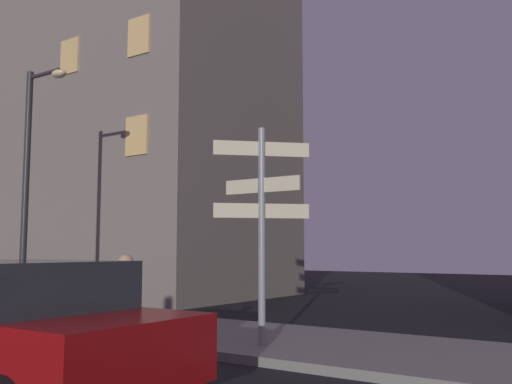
% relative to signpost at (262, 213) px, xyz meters
% --- Properties ---
extents(sidewalk_kerb, '(40.00, 3.37, 0.14)m').
position_rel_signpost_xyz_m(sidewalk_kerb, '(1.08, 0.83, -2.20)').
color(sidewalk_kerb, gray).
rests_on(sidewalk_kerb, ground_plane).
extents(signpost, '(1.46, 1.17, 3.56)m').
position_rel_signpost_xyz_m(signpost, '(0.00, 0.00, 0.00)').
color(signpost, gray).
rests_on(signpost, sidewalk_kerb).
extents(street_lamp, '(1.45, 0.28, 5.98)m').
position_rel_signpost_xyz_m(street_lamp, '(-7.15, 0.52, 1.39)').
color(street_lamp, '#2D2D30').
rests_on(street_lamp, sidewalk_kerb).
extents(car_near_right, '(4.70, 2.11, 1.55)m').
position_rel_signpost_xyz_m(car_near_right, '(-0.72, -4.04, -1.46)').
color(car_near_right, maroon).
rests_on(car_near_right, ground_plane).
extents(cyclist, '(1.82, 0.35, 1.61)m').
position_rel_signpost_xyz_m(cyclist, '(-0.74, -2.23, -1.52)').
color(cyclist, black).
rests_on(cyclist, ground_plane).
extents(building_left_block, '(13.22, 7.28, 15.43)m').
position_rel_signpost_xyz_m(building_left_block, '(-12.29, 7.82, 5.44)').
color(building_left_block, slate).
rests_on(building_left_block, ground_plane).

